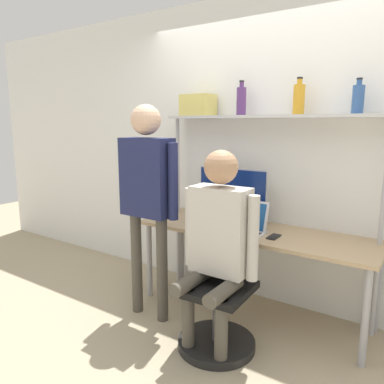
# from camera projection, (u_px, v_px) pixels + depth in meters

# --- Properties ---
(ground_plane) EXTENTS (12.00, 12.00, 0.00)m
(ground_plane) POSITION_uv_depth(u_px,v_px,m) (233.00, 329.00, 2.96)
(ground_plane) COLOR tan
(wall_back) EXTENTS (8.00, 0.06, 2.70)m
(wall_back) POSITION_uv_depth(u_px,v_px,m) (273.00, 153.00, 3.27)
(wall_back) COLOR white
(wall_back) RESTS_ON ground_plane
(desk) EXTENTS (1.97, 0.63, 0.73)m
(desk) POSITION_uv_depth(u_px,v_px,m) (254.00, 238.00, 3.11)
(desk) COLOR tan
(desk) RESTS_ON ground_plane
(shelf_unit) EXTENTS (1.88, 0.24, 1.67)m
(shelf_unit) POSITION_uv_depth(u_px,v_px,m) (266.00, 144.00, 3.12)
(shelf_unit) COLOR silver
(shelf_unit) RESTS_ON ground_plane
(monitor) EXTENTS (0.66, 0.20, 0.48)m
(monitor) POSITION_uv_depth(u_px,v_px,m) (232.00, 191.00, 3.33)
(monitor) COLOR #B7B7BC
(monitor) RESTS_ON desk
(laptop) EXTENTS (0.32, 0.26, 0.25)m
(laptop) POSITION_uv_depth(u_px,v_px,m) (246.00, 224.00, 3.04)
(laptop) COLOR silver
(laptop) RESTS_ON desk
(cell_phone) EXTENTS (0.07, 0.15, 0.01)m
(cell_phone) POSITION_uv_depth(u_px,v_px,m) (274.00, 237.00, 2.90)
(cell_phone) COLOR black
(cell_phone) RESTS_ON desk
(office_chair) EXTENTS (0.56, 0.56, 0.93)m
(office_chair) POSITION_uv_depth(u_px,v_px,m) (220.00, 308.00, 2.71)
(office_chair) COLOR black
(office_chair) RESTS_ON ground_plane
(person_seated) EXTENTS (0.58, 0.48, 1.43)m
(person_seated) POSITION_uv_depth(u_px,v_px,m) (218.00, 235.00, 2.57)
(person_seated) COLOR #4C473D
(person_seated) RESTS_ON ground_plane
(person_standing) EXTENTS (0.59, 0.24, 1.75)m
(person_standing) POSITION_uv_depth(u_px,v_px,m) (147.00, 184.00, 2.97)
(person_standing) COLOR #4C473D
(person_standing) RESTS_ON ground_plane
(bottle_amber) EXTENTS (0.09, 0.09, 0.28)m
(bottle_amber) POSITION_uv_depth(u_px,v_px,m) (299.00, 99.00, 2.91)
(bottle_amber) COLOR gold
(bottle_amber) RESTS_ON shelf_unit
(bottle_blue) EXTENTS (0.08, 0.08, 0.25)m
(bottle_blue) POSITION_uv_depth(u_px,v_px,m) (358.00, 99.00, 2.68)
(bottle_blue) COLOR #335999
(bottle_blue) RESTS_ON shelf_unit
(bottle_purple) EXTENTS (0.08, 0.08, 0.29)m
(bottle_purple) POSITION_uv_depth(u_px,v_px,m) (241.00, 101.00, 3.19)
(bottle_purple) COLOR #593372
(bottle_purple) RESTS_ON shelf_unit
(storage_box) EXTENTS (0.29, 0.21, 0.19)m
(storage_box) POSITION_uv_depth(u_px,v_px,m) (198.00, 105.00, 3.44)
(storage_box) COLOR #DBCC66
(storage_box) RESTS_ON shelf_unit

